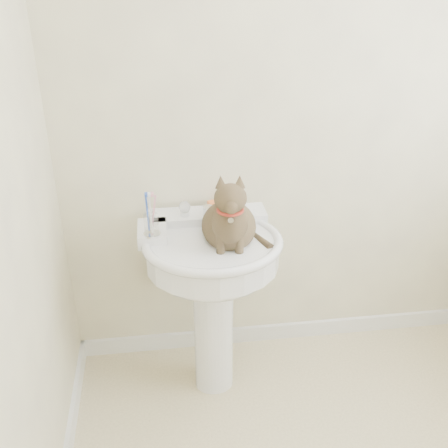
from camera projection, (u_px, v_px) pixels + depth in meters
name	position (u px, v px, depth m)	size (l,w,h in m)	color
wall_back	(304.00, 111.00, 2.29)	(2.20, 0.00, 2.50)	beige
baseboard_back	(289.00, 330.00, 2.84)	(2.20, 0.02, 0.09)	white
pedestal_sink	(212.00, 269.00, 2.25)	(0.61, 0.59, 0.83)	white
faucet	(208.00, 208.00, 2.28)	(0.28, 0.12, 0.14)	silver
soap_bar	(219.00, 204.00, 2.38)	(0.09, 0.06, 0.03)	orange
toothbrush_cup	(151.00, 224.00, 2.13)	(0.07, 0.07, 0.18)	silver
cat	(230.00, 222.00, 2.13)	(0.25, 0.31, 0.45)	brown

